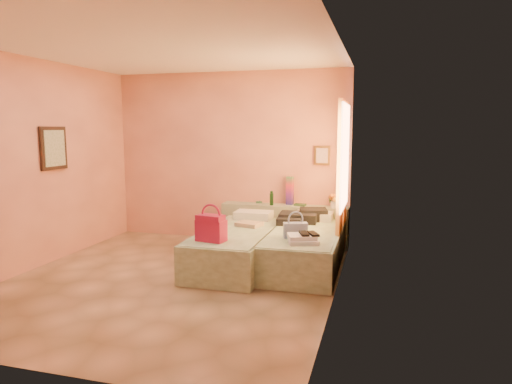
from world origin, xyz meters
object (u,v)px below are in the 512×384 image
bed_right (305,249)px  green_book (300,205)px  bed_left (238,248)px  magenta_handbag (211,228)px  flower_vase (334,200)px  towel_stack (303,239)px  headboard_ledge (284,225)px  water_bottle (272,198)px  blue_handbag (295,230)px

bed_right → green_book: 1.24m
bed_left → magenta_handbag: (-0.13, -0.66, 0.42)m
bed_right → flower_vase: size_ratio=7.55×
green_book → magenta_handbag: magenta_handbag is taller
towel_stack → green_book: bearing=101.3°
headboard_ledge → water_bottle: 0.48m
blue_handbag → magenta_handbag: bearing=-175.2°
bed_right → headboard_ledge: bearing=114.6°
green_book → blue_handbag: size_ratio=0.59×
water_bottle → magenta_handbag: (-0.30, -1.90, -0.10)m
water_bottle → towel_stack: 1.89m
water_bottle → headboard_ledge: bearing=19.5°
flower_vase → blue_handbag: 1.51m
bed_left → flower_vase: 1.80m
green_book → blue_handbag: (0.21, -1.53, -0.07)m
water_bottle → flower_vase: 1.00m
headboard_ledge → water_bottle: size_ratio=9.29×
water_bottle → towel_stack: water_bottle is taller
bed_left → bed_right: size_ratio=1.00×
flower_vase → magenta_handbag: 2.31m
towel_stack → flower_vase: bearing=83.6°
bed_left → water_bottle: water_bottle is taller
green_book → blue_handbag: blue_handbag is taller
bed_right → water_bottle: water_bottle is taller
bed_left → water_bottle: 1.35m
green_book → flower_vase: bearing=0.2°
water_bottle → magenta_handbag: water_bottle is taller
water_bottle → green_book: size_ratio=1.25×
towel_stack → magenta_handbag: bearing=-169.8°
bed_left → towel_stack: towel_stack is taller
magenta_handbag → towel_stack: (1.11, 0.20, -0.12)m
green_book → magenta_handbag: (-0.75, -1.98, 0.00)m
headboard_ledge → bed_left: bearing=-106.0°
flower_vase → bed_left: bearing=-133.2°
bed_left → green_book: green_book is taller
bed_left → bed_right: 0.92m
green_book → towel_stack: 1.82m
bed_right → flower_vase: (0.27, 1.07, 0.53)m
magenta_handbag → green_book: bearing=79.0°
bed_left → headboard_ledge: bearing=73.7°
bed_right → blue_handbag: bearing=-99.1°
blue_handbag → green_book: bearing=77.9°
bed_right → blue_handbag: (-0.06, -0.39, 0.35)m
magenta_handbag → towel_stack: 1.13m
bed_left → towel_stack: (0.98, -0.46, 0.30)m
bed_right → blue_handbag: size_ratio=6.68×
bed_left → blue_handbag: blue_handbag is taller
water_bottle → blue_handbag: size_ratio=0.74×
headboard_ledge → bed_right: size_ratio=1.02×
flower_vase → headboard_ledge: bearing=175.9°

